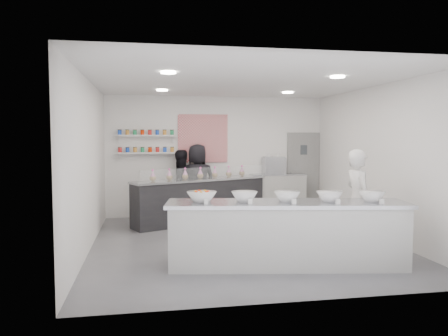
# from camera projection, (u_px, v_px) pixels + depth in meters

# --- Properties ---
(floor) EXTENTS (6.00, 6.00, 0.00)m
(floor) POSITION_uv_depth(u_px,v_px,m) (242.00, 243.00, 8.20)
(floor) COLOR #515156
(floor) RESTS_ON ground
(ceiling) EXTENTS (6.00, 6.00, 0.00)m
(ceiling) POSITION_uv_depth(u_px,v_px,m) (242.00, 82.00, 7.99)
(ceiling) COLOR white
(ceiling) RESTS_ON floor
(back_wall) EXTENTS (5.50, 0.00, 5.50)m
(back_wall) POSITION_uv_depth(u_px,v_px,m) (217.00, 156.00, 11.04)
(back_wall) COLOR white
(back_wall) RESTS_ON floor
(left_wall) EXTENTS (0.00, 6.00, 6.00)m
(left_wall) POSITION_uv_depth(u_px,v_px,m) (88.00, 165.00, 7.61)
(left_wall) COLOR white
(left_wall) RESTS_ON floor
(right_wall) EXTENTS (0.00, 6.00, 6.00)m
(right_wall) POSITION_uv_depth(u_px,v_px,m) (379.00, 162.00, 8.58)
(right_wall) COLOR white
(right_wall) RESTS_ON floor
(back_door) EXTENTS (0.88, 0.04, 2.10)m
(back_door) POSITION_uv_depth(u_px,v_px,m) (303.00, 173.00, 11.45)
(back_door) COLOR gray
(back_door) RESTS_ON floor
(pattern_panel) EXTENTS (1.25, 0.03, 1.20)m
(pattern_panel) POSITION_uv_depth(u_px,v_px,m) (203.00, 138.00, 10.92)
(pattern_panel) COLOR #AE0D1B
(pattern_panel) RESTS_ON back_wall
(jar_shelf_lower) EXTENTS (1.45, 0.22, 0.04)m
(jar_shelf_lower) POSITION_uv_depth(u_px,v_px,m) (146.00, 153.00, 10.63)
(jar_shelf_lower) COLOR silver
(jar_shelf_lower) RESTS_ON back_wall
(jar_shelf_upper) EXTENTS (1.45, 0.22, 0.04)m
(jar_shelf_upper) POSITION_uv_depth(u_px,v_px,m) (146.00, 136.00, 10.60)
(jar_shelf_upper) COLOR silver
(jar_shelf_upper) RESTS_ON back_wall
(preserve_jars) EXTENTS (1.45, 0.10, 0.56)m
(preserve_jars) POSITION_uv_depth(u_px,v_px,m) (146.00, 141.00, 10.59)
(preserve_jars) COLOR red
(preserve_jars) RESTS_ON jar_shelf_lower
(downlight_0) EXTENTS (0.24, 0.24, 0.02)m
(downlight_0) POSITION_uv_depth(u_px,v_px,m) (168.00, 73.00, 6.76)
(downlight_0) COLOR white
(downlight_0) RESTS_ON ceiling
(downlight_1) EXTENTS (0.24, 0.24, 0.02)m
(downlight_1) POSITION_uv_depth(u_px,v_px,m) (338.00, 77.00, 7.26)
(downlight_1) COLOR white
(downlight_1) RESTS_ON ceiling
(downlight_2) EXTENTS (0.24, 0.24, 0.02)m
(downlight_2) POSITION_uv_depth(u_px,v_px,m) (162.00, 90.00, 9.32)
(downlight_2) COLOR white
(downlight_2) RESTS_ON ceiling
(downlight_3) EXTENTS (0.24, 0.24, 0.02)m
(downlight_3) POSITION_uv_depth(u_px,v_px,m) (288.00, 93.00, 9.81)
(downlight_3) COLOR white
(downlight_3) RESTS_ON ceiling
(prep_counter) EXTENTS (3.75, 1.42, 1.00)m
(prep_counter) POSITION_uv_depth(u_px,v_px,m) (287.00, 234.00, 6.68)
(prep_counter) COLOR #B0B1AB
(prep_counter) RESTS_ON floor
(back_bar) EXTENTS (3.26, 1.91, 1.02)m
(back_bar) POSITION_uv_depth(u_px,v_px,m) (200.00, 201.00, 10.12)
(back_bar) COLOR black
(back_bar) RESTS_ON floor
(sneeze_guard) EXTENTS (2.98, 1.35, 0.28)m
(sneeze_guard) POSITION_uv_depth(u_px,v_px,m) (207.00, 173.00, 9.84)
(sneeze_guard) COLOR white
(sneeze_guard) RESTS_ON back_bar
(espresso_ledge) EXTENTS (1.41, 0.45, 1.05)m
(espresso_ledge) POSITION_uv_depth(u_px,v_px,m) (278.00, 194.00, 11.17)
(espresso_ledge) COLOR #B0B1AB
(espresso_ledge) RESTS_ON floor
(espresso_machine) EXTENTS (0.55, 0.38, 0.42)m
(espresso_machine) POSITION_uv_depth(u_px,v_px,m) (274.00, 166.00, 11.10)
(espresso_machine) COLOR #93969E
(espresso_machine) RESTS_ON espresso_ledge
(cup_stacks) EXTENTS (0.24, 0.24, 0.30)m
(cup_stacks) POSITION_uv_depth(u_px,v_px,m) (272.00, 168.00, 11.09)
(cup_stacks) COLOR #9A9563
(cup_stacks) RESTS_ON espresso_ledge
(prep_bowls) EXTENTS (3.04, 0.98, 0.16)m
(prep_bowls) POSITION_uv_depth(u_px,v_px,m) (287.00, 197.00, 6.64)
(prep_bowls) COLOR white
(prep_bowls) RESTS_ON prep_counter
(label_cards) EXTENTS (2.66, 0.04, 0.07)m
(label_cards) POSITION_uv_depth(u_px,v_px,m) (304.00, 204.00, 6.15)
(label_cards) COLOR white
(label_cards) RESTS_ON prep_counter
(cookie_bags) EXTENTS (2.38, 1.17, 0.26)m
(cookie_bags) POSITION_uv_depth(u_px,v_px,m) (200.00, 173.00, 10.07)
(cookie_bags) COLOR #CC73B2
(cookie_bags) RESTS_ON back_bar
(woman_prep) EXTENTS (0.45, 0.66, 1.77)m
(woman_prep) POSITION_uv_depth(u_px,v_px,m) (358.00, 201.00, 7.50)
(woman_prep) COLOR silver
(woman_prep) RESTS_ON floor
(staff_left) EXTENTS (0.99, 0.89, 1.68)m
(staff_left) POSITION_uv_depth(u_px,v_px,m) (180.00, 185.00, 10.53)
(staff_left) COLOR black
(staff_left) RESTS_ON floor
(staff_right) EXTENTS (0.91, 0.61, 1.83)m
(staff_right) POSITION_uv_depth(u_px,v_px,m) (198.00, 182.00, 10.51)
(staff_right) COLOR black
(staff_right) RESTS_ON floor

